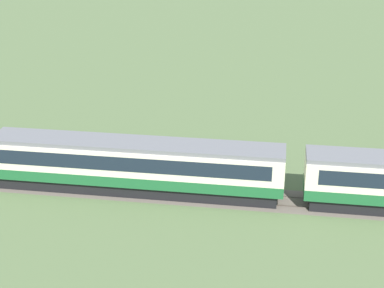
{
  "coord_description": "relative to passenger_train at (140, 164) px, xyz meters",
  "views": [
    {
      "loc": [
        -23.06,
        -36.98,
        19.83
      ],
      "look_at": [
        -29.66,
        5.06,
        2.32
      ],
      "focal_mm": 55.0,
      "sensor_mm": 36.0,
      "label": 1
    }
  ],
  "objects": [
    {
      "name": "railway_track",
      "position": [
        -1.11,
        0.0,
        -2.17
      ],
      "size": [
        167.55,
        3.6,
        0.04
      ],
      "color": "#665B51",
      "rests_on": "ground_plane"
    },
    {
      "name": "passenger_train",
      "position": [
        0.0,
        0.0,
        0.0
      ],
      "size": [
        113.21,
        3.03,
        3.92
      ],
      "color": "#1E6033",
      "rests_on": "ground_plane"
    }
  ]
}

